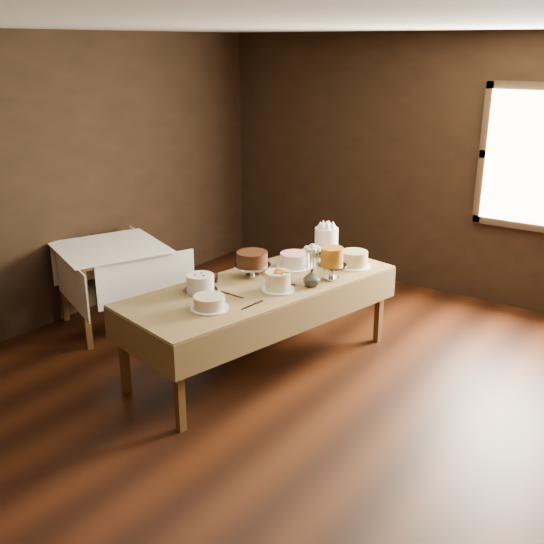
{
  "coord_description": "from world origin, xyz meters",
  "views": [
    {
      "loc": [
        2.86,
        -3.82,
        2.68
      ],
      "look_at": [
        0.0,
        0.2,
        0.95
      ],
      "focal_mm": 43.21,
      "sensor_mm": 36.0,
      "label": 1
    }
  ],
  "objects_px": {
    "side_table": "(111,257)",
    "cake_cream": "(209,303)",
    "cake_chocolate": "(252,265)",
    "cake_server_e": "(216,280)",
    "cake_meringue": "(326,243)",
    "cake_speckled": "(354,259)",
    "cake_server_c": "(285,275)",
    "cake_lattice": "(295,261)",
    "cake_server_d": "(304,285)",
    "cake_server_a": "(237,296)",
    "cake_server_b": "(248,307)",
    "cake_caramel": "(332,265)",
    "cake_flowers": "(278,282)",
    "display_table": "(261,290)",
    "cake_swirl": "(200,284)",
    "flower_vase": "(312,278)"
  },
  "relations": [
    {
      "from": "cake_lattice",
      "to": "cake_server_d",
      "type": "bearing_deg",
      "value": -46.54
    },
    {
      "from": "cake_lattice",
      "to": "cake_server_b",
      "type": "xyz_separation_m",
      "value": [
        0.24,
        -1.0,
        -0.05
      ]
    },
    {
      "from": "cake_server_a",
      "to": "cake_server_b",
      "type": "xyz_separation_m",
      "value": [
        0.21,
        -0.12,
        0.0
      ]
    },
    {
      "from": "side_table",
      "to": "cake_swirl",
      "type": "relative_size",
      "value": 4.44
    },
    {
      "from": "cake_lattice",
      "to": "cake_server_a",
      "type": "bearing_deg",
      "value": -88.37
    },
    {
      "from": "side_table",
      "to": "cake_cream",
      "type": "relative_size",
      "value": 3.74
    },
    {
      "from": "cake_swirl",
      "to": "cake_server_c",
      "type": "height_order",
      "value": "cake_swirl"
    },
    {
      "from": "side_table",
      "to": "cake_meringue",
      "type": "relative_size",
      "value": 4.2
    },
    {
      "from": "cake_swirl",
      "to": "cake_server_e",
      "type": "distance_m",
      "value": 0.29
    },
    {
      "from": "side_table",
      "to": "cake_swirl",
      "type": "xyz_separation_m",
      "value": [
        1.39,
        -0.26,
        0.1
      ]
    },
    {
      "from": "cake_lattice",
      "to": "cake_server_d",
      "type": "relative_size",
      "value": 1.57
    },
    {
      "from": "side_table",
      "to": "cake_server_c",
      "type": "distance_m",
      "value": 1.79
    },
    {
      "from": "cake_swirl",
      "to": "cake_server_c",
      "type": "xyz_separation_m",
      "value": [
        0.34,
        0.73,
        -0.06
      ]
    },
    {
      "from": "cake_server_c",
      "to": "cake_server_b",
      "type": "bearing_deg",
      "value": -170.32
    },
    {
      "from": "cake_meringue",
      "to": "cake_server_d",
      "type": "relative_size",
      "value": 1.25
    },
    {
      "from": "cake_cream",
      "to": "cake_server_d",
      "type": "bearing_deg",
      "value": 70.26
    },
    {
      "from": "cake_meringue",
      "to": "cake_server_a",
      "type": "xyz_separation_m",
      "value": [
        -0.02,
        -1.35,
        -0.12
      ]
    },
    {
      "from": "cake_caramel",
      "to": "cake_swirl",
      "type": "bearing_deg",
      "value": -129.35
    },
    {
      "from": "display_table",
      "to": "cake_server_d",
      "type": "relative_size",
      "value": 10.75
    },
    {
      "from": "cake_meringue",
      "to": "cake_speckled",
      "type": "height_order",
      "value": "cake_meringue"
    },
    {
      "from": "cake_chocolate",
      "to": "cake_flowers",
      "type": "height_order",
      "value": "cake_chocolate"
    },
    {
      "from": "cake_caramel",
      "to": "cake_chocolate",
      "type": "height_order",
      "value": "cake_caramel"
    },
    {
      "from": "flower_vase",
      "to": "cake_server_b",
      "type": "bearing_deg",
      "value": -102.64
    },
    {
      "from": "cake_meringue",
      "to": "cake_speckled",
      "type": "distance_m",
      "value": 0.41
    },
    {
      "from": "cake_lattice",
      "to": "cake_swirl",
      "type": "distance_m",
      "value": 1.0
    },
    {
      "from": "cake_meringue",
      "to": "flower_vase",
      "type": "bearing_deg",
      "value": -66.96
    },
    {
      "from": "cake_speckled",
      "to": "cake_lattice",
      "type": "distance_m",
      "value": 0.54
    },
    {
      "from": "cake_speckled",
      "to": "cake_server_c",
      "type": "bearing_deg",
      "value": -124.34
    },
    {
      "from": "cake_server_c",
      "to": "cake_speckled",
      "type": "bearing_deg",
      "value": -38.34
    },
    {
      "from": "cake_server_a",
      "to": "cake_meringue",
      "type": "bearing_deg",
      "value": 90.46
    },
    {
      "from": "display_table",
      "to": "cake_lattice",
      "type": "xyz_separation_m",
      "value": [
        -0.02,
        0.53,
        0.11
      ]
    },
    {
      "from": "cake_caramel",
      "to": "cake_chocolate",
      "type": "relative_size",
      "value": 0.9
    },
    {
      "from": "cake_server_b",
      "to": "cake_cream",
      "type": "bearing_deg",
      "value": -42.42
    },
    {
      "from": "display_table",
      "to": "cake_server_c",
      "type": "relative_size",
      "value": 10.75
    },
    {
      "from": "side_table",
      "to": "cake_caramel",
      "type": "distance_m",
      "value": 2.21
    },
    {
      "from": "cake_speckled",
      "to": "cake_flowers",
      "type": "height_order",
      "value": "cake_flowers"
    },
    {
      "from": "side_table",
      "to": "flower_vase",
      "type": "bearing_deg",
      "value": 10.07
    },
    {
      "from": "cake_cream",
      "to": "cake_server_a",
      "type": "distance_m",
      "value": 0.32
    },
    {
      "from": "side_table",
      "to": "cake_flowers",
      "type": "height_order",
      "value": "cake_flowers"
    },
    {
      "from": "cake_cream",
      "to": "cake_server_e",
      "type": "distance_m",
      "value": 0.64
    },
    {
      "from": "cake_speckled",
      "to": "cake_swirl",
      "type": "bearing_deg",
      "value": -119.16
    },
    {
      "from": "display_table",
      "to": "cake_swirl",
      "type": "xyz_separation_m",
      "value": [
        -0.31,
        -0.43,
        0.12
      ]
    },
    {
      "from": "cake_swirl",
      "to": "cake_cream",
      "type": "distance_m",
      "value": 0.39
    },
    {
      "from": "cake_caramel",
      "to": "cake_server_c",
      "type": "xyz_separation_m",
      "value": [
        -0.38,
        -0.15,
        -0.12
      ]
    },
    {
      "from": "side_table",
      "to": "cake_lattice",
      "type": "distance_m",
      "value": 1.82
    },
    {
      "from": "cake_chocolate",
      "to": "cake_server_e",
      "type": "distance_m",
      "value": 0.34
    },
    {
      "from": "cake_caramel",
      "to": "cake_chocolate",
      "type": "xyz_separation_m",
      "value": [
        -0.59,
        -0.35,
        -0.02
      ]
    },
    {
      "from": "cake_swirl",
      "to": "cake_server_b",
      "type": "height_order",
      "value": "cake_swirl"
    },
    {
      "from": "cake_server_d",
      "to": "flower_vase",
      "type": "distance_m",
      "value": 0.1
    },
    {
      "from": "cake_caramel",
      "to": "cake_server_a",
      "type": "xyz_separation_m",
      "value": [
        -0.41,
        -0.8,
        -0.12
      ]
    }
  ]
}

